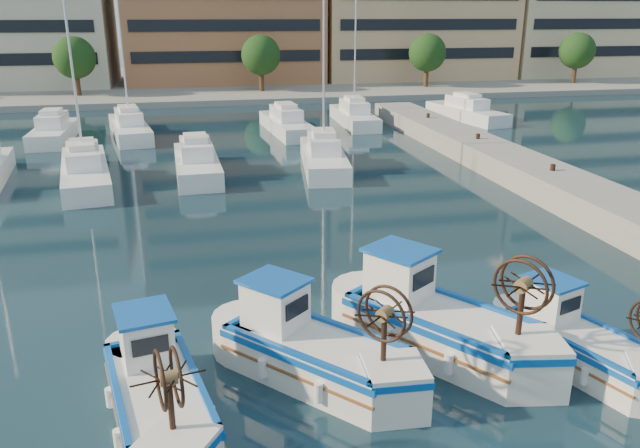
{
  "coord_description": "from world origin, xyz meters",
  "views": [
    {
      "loc": [
        -3.88,
        -11.9,
        8.34
      ],
      "look_at": [
        0.33,
        7.73,
        1.5
      ],
      "focal_mm": 35.0,
      "sensor_mm": 36.0,
      "label": 1
    }
  ],
  "objects_px": {
    "fishing_boat_a": "(157,391)",
    "fishing_boat_c": "(436,320)",
    "fishing_boat_d": "(578,341)",
    "fishing_boat_b": "(311,348)"
  },
  "relations": [
    {
      "from": "fishing_boat_b",
      "to": "fishing_boat_d",
      "type": "bearing_deg",
      "value": -48.96
    },
    {
      "from": "fishing_boat_a",
      "to": "fishing_boat_d",
      "type": "xyz_separation_m",
      "value": [
        10.05,
        0.13,
        -0.06
      ]
    },
    {
      "from": "fishing_boat_b",
      "to": "fishing_boat_d",
      "type": "relative_size",
      "value": 1.1
    },
    {
      "from": "fishing_boat_a",
      "to": "fishing_boat_c",
      "type": "relative_size",
      "value": 0.87
    },
    {
      "from": "fishing_boat_c",
      "to": "fishing_boat_d",
      "type": "bearing_deg",
      "value": -59.32
    },
    {
      "from": "fishing_boat_b",
      "to": "fishing_boat_a",
      "type": "bearing_deg",
      "value": 154.48
    },
    {
      "from": "fishing_boat_a",
      "to": "fishing_boat_d",
      "type": "distance_m",
      "value": 10.05
    },
    {
      "from": "fishing_boat_c",
      "to": "fishing_boat_d",
      "type": "distance_m",
      "value": 3.47
    },
    {
      "from": "fishing_boat_a",
      "to": "fishing_boat_c",
      "type": "distance_m",
      "value": 7.06
    },
    {
      "from": "fishing_boat_a",
      "to": "fishing_boat_d",
      "type": "relative_size",
      "value": 1.08
    }
  ]
}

